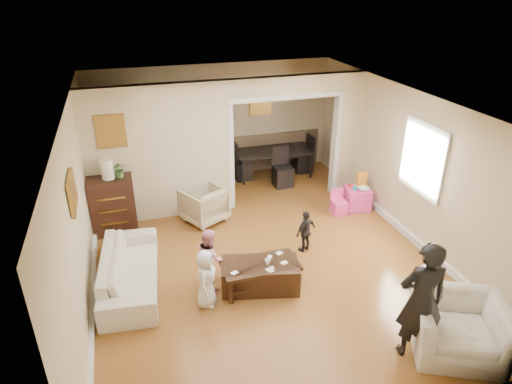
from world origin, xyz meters
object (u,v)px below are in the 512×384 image
object	(u,v)px
cyan_cup	(355,188)
armchair_back	(204,205)
dresser	(113,205)
armchair_front	(458,327)
play_table	(357,198)
coffee_cup	(268,262)
child_kneel_b	(210,258)
adult_person	(421,301)
sofa	(130,270)
child_toddler	(306,231)
table_lamp	(107,169)
coffee_table	(260,275)
dining_table	(273,163)
child_kneel_a	(206,279)

from	to	relation	value
cyan_cup	armchair_back	bearing A→B (deg)	170.98
dresser	cyan_cup	distance (m)	4.65
armchair_front	play_table	xyz separation A→B (m)	(0.69, 3.82, -0.13)
coffee_cup	child_kneel_b	size ratio (longest dim) A/B	0.10
adult_person	child_kneel_b	distance (m)	3.02
sofa	child_kneel_b	world-z (taller)	child_kneel_b
play_table	sofa	bearing A→B (deg)	-164.26
play_table	child_toddler	bearing A→B (deg)	-144.74
play_table	cyan_cup	world-z (taller)	cyan_cup
table_lamp	adult_person	bearing A→B (deg)	-50.20
coffee_table	adult_person	bearing A→B (deg)	-51.56
dresser	coffee_table	bearing A→B (deg)	-49.20
sofa	dresser	bearing A→B (deg)	11.41
sofa	child_toddler	bearing A→B (deg)	-81.77
child_kneel_b	child_toddler	distance (m)	1.81
child_kneel_b	child_toddler	size ratio (longest dim) A/B	1.26
dining_table	adult_person	size ratio (longest dim) A/B	1.10
cyan_cup	child_kneel_b	xyz separation A→B (m)	(-3.26, -1.54, -0.01)
child_kneel_b	child_toddler	world-z (taller)	child_kneel_b
dining_table	child_kneel_b	distance (m)	4.37
dining_table	adult_person	distance (m)	5.85
table_lamp	child_toddler	bearing A→B (deg)	-27.72
armchair_front	dresser	bearing A→B (deg)	158.75
armchair_front	dresser	world-z (taller)	dresser
coffee_cup	dining_table	xyz separation A→B (m)	(1.49, 4.06, -0.16)
dresser	child_kneel_a	bearing A→B (deg)	-64.52
dresser	adult_person	bearing A→B (deg)	-50.20
sofa	child_kneel_a	distance (m)	1.29
play_table	dining_table	bearing A→B (deg)	116.69
armchair_back	dining_table	xyz separation A→B (m)	(2.00, 1.70, -0.03)
armchair_back	child_toddler	world-z (taller)	child_toddler
coffee_cup	dining_table	size ratio (longest dim) A/B	0.05
child_kneel_a	coffee_cup	bearing A→B (deg)	-59.98
coffee_table	child_kneel_a	world-z (taller)	child_kneel_a
play_table	child_toddler	size ratio (longest dim) A/B	0.61
armchair_front	cyan_cup	distance (m)	3.81
dresser	table_lamp	bearing A→B (deg)	0.00
armchair_front	coffee_cup	bearing A→B (deg)	160.62
dresser	adult_person	world-z (taller)	adult_person
cyan_cup	adult_person	bearing A→B (deg)	-107.10
armchair_back	child_kneel_a	xyz separation A→B (m)	(-0.44, -2.46, 0.11)
table_lamp	play_table	xyz separation A→B (m)	(4.72, -0.49, -1.03)
armchair_back	coffee_table	xyz separation A→B (m)	(0.41, -2.31, -0.12)
sofa	armchair_front	distance (m)	4.61
cyan_cup	play_table	bearing A→B (deg)	26.57
table_lamp	child_toddler	world-z (taller)	table_lamp
coffee_table	child_kneel_b	bearing A→B (deg)	156.80
armchair_front	child_kneel_a	bearing A→B (deg)	173.48
child_toddler	armchair_back	bearing A→B (deg)	-73.01
sofa	dresser	size ratio (longest dim) A/B	1.89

